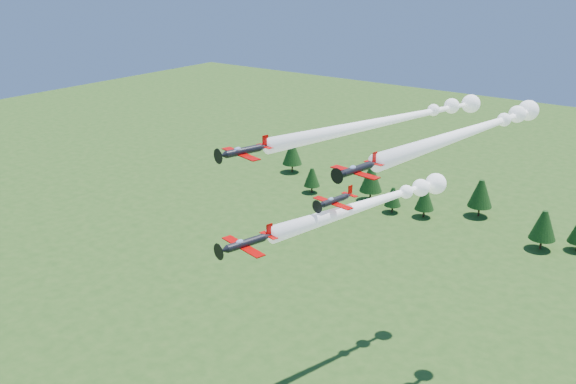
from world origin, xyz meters
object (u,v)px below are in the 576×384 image
Objects in this scene: plane_right at (477,129)px; plane_slot at (334,200)px; plane_lead at (376,201)px; plane_left at (395,119)px.

plane_slot is at bearing -112.67° from plane_right.
plane_right is at bearing 68.05° from plane_slot.
plane_lead is 0.77× the size of plane_left.
plane_left is at bearing 173.92° from plane_right.
plane_lead is 0.85× the size of plane_right.
plane_left is (-6.07, 16.97, 9.43)m from plane_lead.
plane_right is 6.72× the size of plane_slot.
plane_lead is 20.34m from plane_left.
plane_left reaches higher than plane_lead.
plane_lead is at bearing 85.70° from plane_slot.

